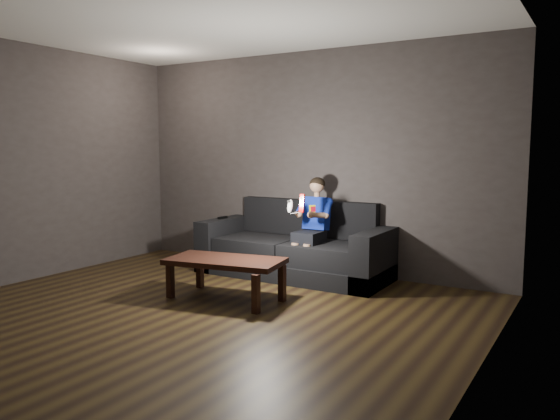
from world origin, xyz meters
The scene contains 10 objects.
floor centered at (0.00, 0.00, 0.00)m, with size 5.00×5.00×0.00m, color black.
back_wall centered at (0.00, 2.50, 1.35)m, with size 5.00×0.04×2.70m, color #393231.
right_wall centered at (2.50, 0.00, 1.35)m, with size 0.04×5.00×2.70m, color #393231.
ceiling centered at (0.00, 0.00, 2.70)m, with size 5.00×5.00×0.02m, color silver.
sofa centered at (0.03, 2.13, 0.29)m, with size 2.29×0.99×0.88m.
child centered at (0.29, 2.06, 0.72)m, with size 0.43×0.52×1.05m.
wii_remote_red centered at (0.37, 1.65, 0.93)m, with size 0.06×0.08×0.20m.
nunchuk_white centered at (0.22, 1.66, 0.89)m, with size 0.06×0.10×0.16m.
wii_remote_black centered at (-1.00, 2.04, 0.64)m, with size 0.04×0.16×0.03m.
coffee_table centered at (-0.05, 0.82, 0.36)m, with size 1.24×0.77×0.42m.
Camera 1 is at (3.19, -3.50, 1.52)m, focal length 35.00 mm.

